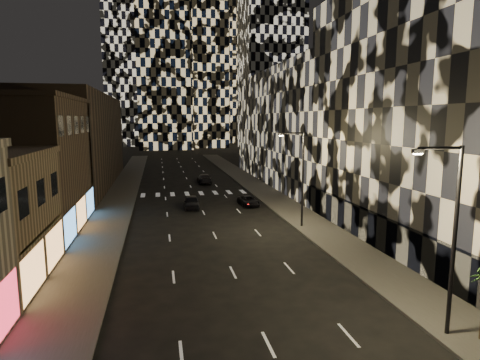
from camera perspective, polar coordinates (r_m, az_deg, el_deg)
name	(u,v)px	position (r m, az deg, el deg)	size (l,w,h in m)	color
sidewalk_left	(120,196)	(56.76, -16.67, -2.13)	(4.00, 120.00, 0.15)	#47443F
sidewalk_right	(263,190)	(58.40, 3.27, -1.48)	(4.00, 120.00, 0.15)	#47443F
curb_left	(136,195)	(56.60, -14.55, -2.07)	(0.20, 120.00, 0.15)	#4C4C47
curb_right	(249,191)	(57.90, 1.26, -1.56)	(0.20, 120.00, 0.15)	#4C4C47
retail_brown	(20,168)	(41.19, -28.80, 1.55)	(10.00, 15.00, 12.00)	#453527
retail_filler_left	(77,141)	(66.80, -22.19, 5.15)	(10.00, 40.00, 14.00)	#453527
midrise_right	(455,111)	(38.94, 28.24, 8.63)	(16.00, 25.00, 22.00)	#232326
midrise_base	(366,225)	(35.66, 17.52, -6.08)	(0.60, 25.00, 3.00)	#383838
midrise_filler_right	(311,127)	(67.30, 10.12, 7.37)	(16.00, 40.00, 18.00)	#232326
tower_right_mid	(271,3)	(151.38, 4.50, 23.79)	(20.00, 20.00, 100.00)	black
tower_center_low	(162,9)	(150.28, -10.98, 22.80)	(18.00, 18.00, 95.00)	black
streetlight_near	(451,228)	(20.93, 27.78, -6.08)	(2.55, 0.25, 9.00)	black
streetlight_far	(300,172)	(38.23, 8.59, 1.08)	(2.55, 0.25, 9.00)	black
car_dark_midlane	(192,202)	(47.27, -6.89, -3.13)	(1.72, 4.29, 1.46)	black
car_dark_oncoming	(204,178)	(65.59, -5.09, 0.21)	(2.13, 5.23, 1.52)	black
car_dark_rightlane	(249,201)	(48.28, 1.23, -3.01)	(1.91, 4.15, 1.15)	black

